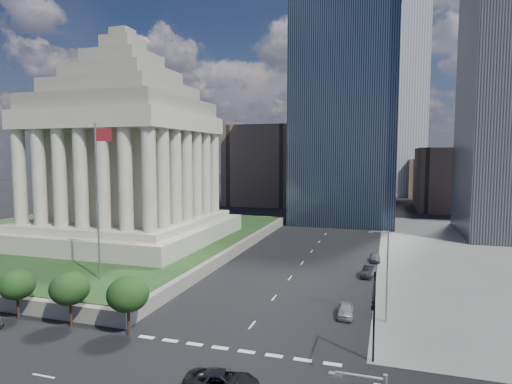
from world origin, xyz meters
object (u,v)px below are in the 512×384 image
at_px(traffic_signal_ne, 374,310).
at_px(parked_sedan_far, 375,257).
at_px(parked_sedan_near, 346,310).
at_px(parked_sedan_mid, 368,272).
at_px(war_memorial, 125,136).
at_px(flagpole, 98,193).
at_px(pickup_truck, 222,382).
at_px(street_lamp_north, 386,270).

distance_m(traffic_signal_ne, parked_sedan_far, 38.28).
relative_size(traffic_signal_ne, parked_sedan_near, 1.91).
bearing_deg(parked_sedan_mid, war_memorial, 179.65).
bearing_deg(flagpole, parked_sedan_far, 39.72).
bearing_deg(pickup_truck, parked_sedan_mid, -24.41).
bearing_deg(parked_sedan_near, flagpole, 179.45).
relative_size(traffic_signal_ne, parked_sedan_mid, 1.82).
relative_size(war_memorial, flagpole, 1.95).
xyz_separation_m(war_memorial, traffic_signal_ne, (46.50, -34.30, -16.15)).
bearing_deg(street_lamp_north, parked_sedan_near, 174.58).
bearing_deg(parked_sedan_near, traffic_signal_ne, -77.30).
bearing_deg(parked_sedan_far, traffic_signal_ne, -90.82).
relative_size(flagpole, parked_sedan_near, 4.77).
bearing_deg(flagpole, parked_sedan_near, 2.57).
relative_size(war_memorial, pickup_truck, 6.81).
height_order(traffic_signal_ne, street_lamp_north, street_lamp_north).
distance_m(war_memorial, traffic_signal_ne, 60.00).
bearing_deg(parked_sedan_near, pickup_truck, -115.46).
distance_m(war_memorial, street_lamp_north, 54.92).
distance_m(street_lamp_north, parked_sedan_near, 6.47).
bearing_deg(pickup_truck, traffic_signal_ne, -68.75).
relative_size(war_memorial, parked_sedan_near, 9.31).
height_order(war_memorial, flagpole, war_memorial).
height_order(traffic_signal_ne, pickup_truck, traffic_signal_ne).
bearing_deg(traffic_signal_ne, street_lamp_north, 85.81).
relative_size(street_lamp_north, parked_sedan_near, 2.39).
bearing_deg(war_memorial, parked_sedan_near, -27.63).
distance_m(flagpole, parked_sedan_near, 33.43).
distance_m(war_memorial, parked_sedan_mid, 49.72).
bearing_deg(parked_sedan_far, street_lamp_north, -88.41).
bearing_deg(pickup_truck, street_lamp_north, -42.92).
height_order(war_memorial, street_lamp_north, war_memorial).
xyz_separation_m(war_memorial, parked_sedan_near, (43.18, -22.61, -20.69)).
bearing_deg(parked_sedan_far, pickup_truck, -104.74).
bearing_deg(traffic_signal_ne, parked_sedan_mid, 93.34).
relative_size(traffic_signal_ne, street_lamp_north, 0.80).
bearing_deg(parked_sedan_mid, pickup_truck, -97.60).
height_order(war_memorial, parked_sedan_near, war_memorial).
xyz_separation_m(flagpole, parked_sedan_far, (33.33, 27.69, -12.41)).
xyz_separation_m(flagpole, street_lamp_north, (35.16, 1.00, -7.45)).
xyz_separation_m(traffic_signal_ne, parked_sedan_mid, (-1.66, 28.50, -4.53)).
relative_size(street_lamp_north, parked_sedan_mid, 2.27).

